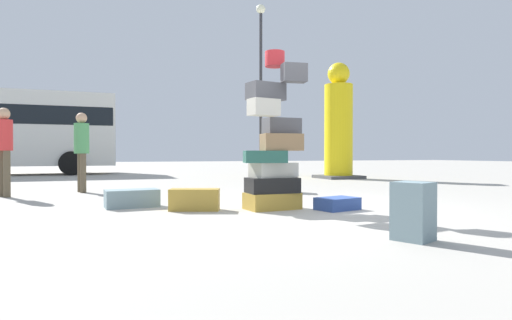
{
  "coord_description": "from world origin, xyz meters",
  "views": [
    {
      "loc": [
        -2.68,
        -5.5,
        0.79
      ],
      "look_at": [
        -0.35,
        0.81,
        0.7
      ],
      "focal_mm": 29.72,
      "sensor_mm": 36.0,
      "label": 1
    }
  ],
  "objects_px": {
    "person_bearded_onlooker": "(4,144)",
    "lamp_post": "(261,65)",
    "person_tourist_with_camera": "(82,145)",
    "suitcase_tower": "(274,151)",
    "suitcase_slate_foreground_near": "(413,211)",
    "suitcase_slate_behind_tower": "(132,198)",
    "suitcase_tan_foreground_far": "(195,200)",
    "suitcase_navy_left_side": "(337,204)",
    "yellow_dummy_statue": "(338,127)",
    "suitcase_black_white_trunk": "(284,178)"
  },
  "relations": [
    {
      "from": "suitcase_black_white_trunk",
      "to": "lamp_post",
      "type": "relative_size",
      "value": 0.09
    },
    {
      "from": "suitcase_tower",
      "to": "suitcase_navy_left_side",
      "type": "bearing_deg",
      "value": -23.28
    },
    {
      "from": "suitcase_tower",
      "to": "suitcase_navy_left_side",
      "type": "distance_m",
      "value": 1.18
    },
    {
      "from": "suitcase_tower",
      "to": "suitcase_slate_foreground_near",
      "type": "bearing_deg",
      "value": -81.66
    },
    {
      "from": "lamp_post",
      "to": "suitcase_black_white_trunk",
      "type": "bearing_deg",
      "value": -107.39
    },
    {
      "from": "suitcase_slate_behind_tower",
      "to": "lamp_post",
      "type": "relative_size",
      "value": 0.11
    },
    {
      "from": "suitcase_black_white_trunk",
      "to": "yellow_dummy_statue",
      "type": "relative_size",
      "value": 0.15
    },
    {
      "from": "suitcase_navy_left_side",
      "to": "suitcase_slate_foreground_near",
      "type": "height_order",
      "value": "suitcase_slate_foreground_near"
    },
    {
      "from": "person_tourist_with_camera",
      "to": "suitcase_tower",
      "type": "bearing_deg",
      "value": 18.99
    },
    {
      "from": "suitcase_slate_foreground_near",
      "to": "suitcase_slate_behind_tower",
      "type": "bearing_deg",
      "value": 100.13
    },
    {
      "from": "suitcase_tan_foreground_far",
      "to": "lamp_post",
      "type": "bearing_deg",
      "value": 84.17
    },
    {
      "from": "suitcase_slate_behind_tower",
      "to": "person_tourist_with_camera",
      "type": "distance_m",
      "value": 3.14
    },
    {
      "from": "suitcase_tan_foreground_far",
      "to": "person_tourist_with_camera",
      "type": "bearing_deg",
      "value": 134.07
    },
    {
      "from": "suitcase_navy_left_side",
      "to": "suitcase_tan_foreground_far",
      "type": "height_order",
      "value": "suitcase_tan_foreground_far"
    },
    {
      "from": "person_tourist_with_camera",
      "to": "lamp_post",
      "type": "relative_size",
      "value": 0.25
    },
    {
      "from": "person_tourist_with_camera",
      "to": "suitcase_tan_foreground_far",
      "type": "bearing_deg",
      "value": 8.21
    },
    {
      "from": "suitcase_tower",
      "to": "lamp_post",
      "type": "distance_m",
      "value": 11.23
    },
    {
      "from": "suitcase_slate_behind_tower",
      "to": "person_bearded_onlooker",
      "type": "relative_size",
      "value": 0.46
    },
    {
      "from": "suitcase_tower",
      "to": "person_bearded_onlooker",
      "type": "xyz_separation_m",
      "value": [
        -4.01,
        3.34,
        0.16
      ]
    },
    {
      "from": "suitcase_slate_foreground_near",
      "to": "suitcase_navy_left_side",
      "type": "bearing_deg",
      "value": 54.1
    },
    {
      "from": "suitcase_slate_foreground_near",
      "to": "yellow_dummy_statue",
      "type": "xyz_separation_m",
      "value": [
        4.64,
        8.95,
        1.41
      ]
    },
    {
      "from": "suitcase_slate_foreground_near",
      "to": "suitcase_slate_behind_tower",
      "type": "xyz_separation_m",
      "value": [
        -2.26,
        3.43,
        -0.14
      ]
    },
    {
      "from": "suitcase_tower",
      "to": "lamp_post",
      "type": "bearing_deg",
      "value": 70.1
    },
    {
      "from": "person_tourist_with_camera",
      "to": "yellow_dummy_statue",
      "type": "relative_size",
      "value": 0.44
    },
    {
      "from": "suitcase_slate_behind_tower",
      "to": "suitcase_slate_foreground_near",
      "type": "bearing_deg",
      "value": -62.13
    },
    {
      "from": "suitcase_slate_foreground_near",
      "to": "yellow_dummy_statue",
      "type": "bearing_deg",
      "value": 39.33
    },
    {
      "from": "suitcase_tan_foreground_far",
      "to": "suitcase_navy_left_side",
      "type": "bearing_deg",
      "value": 1.71
    },
    {
      "from": "suitcase_black_white_trunk",
      "to": "suitcase_slate_behind_tower",
      "type": "height_order",
      "value": "suitcase_black_white_trunk"
    },
    {
      "from": "suitcase_slate_foreground_near",
      "to": "lamp_post",
      "type": "xyz_separation_m",
      "value": [
        3.27,
        12.51,
        4.04
      ]
    },
    {
      "from": "suitcase_slate_foreground_near",
      "to": "person_tourist_with_camera",
      "type": "distance_m",
      "value": 7.08
    },
    {
      "from": "lamp_post",
      "to": "yellow_dummy_statue",
      "type": "bearing_deg",
      "value": -68.99
    },
    {
      "from": "suitcase_tan_foreground_far",
      "to": "suitcase_slate_foreground_near",
      "type": "bearing_deg",
      "value": -42.11
    },
    {
      "from": "suitcase_slate_foreground_near",
      "to": "lamp_post",
      "type": "bearing_deg",
      "value": 52.09
    },
    {
      "from": "suitcase_slate_foreground_near",
      "to": "suitcase_black_white_trunk",
      "type": "bearing_deg",
      "value": 56.35
    },
    {
      "from": "suitcase_tower",
      "to": "person_tourist_with_camera",
      "type": "height_order",
      "value": "suitcase_tower"
    },
    {
      "from": "suitcase_black_white_trunk",
      "to": "person_bearded_onlooker",
      "type": "bearing_deg",
      "value": -164.87
    },
    {
      "from": "yellow_dummy_statue",
      "to": "person_bearded_onlooker",
      "type": "bearing_deg",
      "value": -160.8
    },
    {
      "from": "person_bearded_onlooker",
      "to": "suitcase_slate_foreground_near",
      "type": "bearing_deg",
      "value": 2.92
    },
    {
      "from": "suitcase_tower",
      "to": "suitcase_navy_left_side",
      "type": "xyz_separation_m",
      "value": [
        0.84,
        -0.36,
        -0.75
      ]
    },
    {
      "from": "suitcase_navy_left_side",
      "to": "suitcase_tan_foreground_far",
      "type": "relative_size",
      "value": 0.83
    },
    {
      "from": "suitcase_tan_foreground_far",
      "to": "suitcase_slate_behind_tower",
      "type": "bearing_deg",
      "value": 159.77
    },
    {
      "from": "suitcase_navy_left_side",
      "to": "suitcase_black_white_trunk",
      "type": "bearing_deg",
      "value": 66.88
    },
    {
      "from": "suitcase_tower",
      "to": "suitcase_slate_foreground_near",
      "type": "distance_m",
      "value": 2.56
    },
    {
      "from": "person_bearded_onlooker",
      "to": "lamp_post",
      "type": "height_order",
      "value": "lamp_post"
    },
    {
      "from": "suitcase_slate_foreground_near",
      "to": "lamp_post",
      "type": "relative_size",
      "value": 0.08
    },
    {
      "from": "suitcase_tower",
      "to": "person_bearded_onlooker",
      "type": "distance_m",
      "value": 5.22
    },
    {
      "from": "suitcase_navy_left_side",
      "to": "suitcase_tower",
      "type": "bearing_deg",
      "value": 142.33
    },
    {
      "from": "person_tourist_with_camera",
      "to": "yellow_dummy_statue",
      "type": "height_order",
      "value": "yellow_dummy_statue"
    },
    {
      "from": "person_tourist_with_camera",
      "to": "lamp_post",
      "type": "distance_m",
      "value": 9.45
    },
    {
      "from": "suitcase_tan_foreground_far",
      "to": "suitcase_slate_behind_tower",
      "type": "height_order",
      "value": "suitcase_tan_foreground_far"
    }
  ]
}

